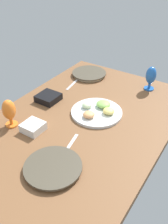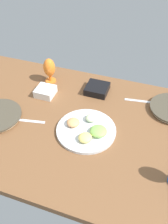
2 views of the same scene
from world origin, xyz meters
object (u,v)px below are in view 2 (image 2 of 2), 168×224
(fruit_platter, at_px, (87,130))
(square_bowl_white, at_px, (45,91))
(square_bowl_black, at_px, (97,89))
(hurricane_glass_orange, at_px, (49,69))

(fruit_platter, height_order, square_bowl_white, fruit_platter)
(square_bowl_white, bearing_deg, fruit_platter, 148.12)
(fruit_platter, xyz_separation_m, square_bowl_black, (0.05, -0.37, 0.01))
(fruit_platter, height_order, square_bowl_black, fruit_platter)
(fruit_platter, distance_m, square_bowl_black, 0.37)
(square_bowl_white, height_order, square_bowl_black, square_bowl_white)
(square_bowl_white, distance_m, square_bowl_black, 0.34)
(hurricane_glass_orange, xyz_separation_m, square_bowl_white, (-0.03, 0.15, -0.08))
(hurricane_glass_orange, relative_size, square_bowl_white, 1.52)
(fruit_platter, xyz_separation_m, hurricane_glass_orange, (0.40, -0.38, 0.09))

